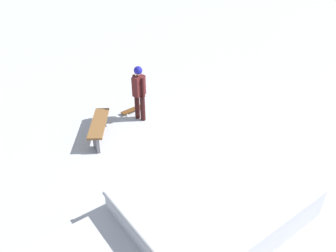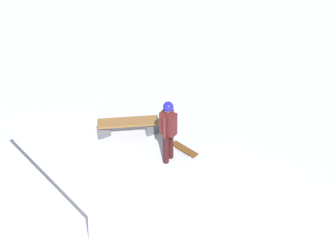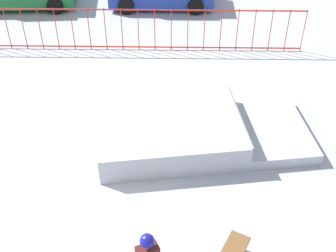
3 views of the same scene
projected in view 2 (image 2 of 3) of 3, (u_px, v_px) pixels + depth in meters
The scene contains 4 objects.
ground_plane at pixel (60, 250), 9.36m from camera, with size 60.00×60.00×0.00m, color #A8AAB2.
skater at pixel (168, 127), 11.05m from camera, with size 0.44×0.40×1.73m.
skateboard at pixel (184, 149), 11.86m from camera, with size 0.82×0.40×0.09m.
park_bench at pixel (128, 125), 12.23m from camera, with size 1.06×1.61×0.48m.
Camera 2 is at (-6.28, 1.38, 7.58)m, focal length 49.41 mm.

